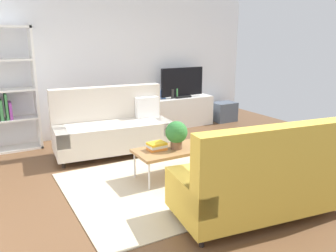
{
  "coord_description": "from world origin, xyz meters",
  "views": [
    {
      "loc": [
        -2.36,
        -3.83,
        1.95
      ],
      "look_at": [
        0.03,
        0.44,
        0.65
      ],
      "focal_mm": 36.77,
      "sensor_mm": 36.0,
      "label": 1
    }
  ],
  "objects_px": {
    "storage_trunk": "(224,112)",
    "coffee_table": "(174,150)",
    "potted_plant": "(176,133)",
    "bottle_1": "(177,93)",
    "couch_beige": "(112,127)",
    "bottle_0": "(172,94)",
    "couch_green": "(262,179)",
    "table_book_0": "(157,149)",
    "vase_1": "(163,95)",
    "tv": "(182,83)",
    "tv_console": "(181,112)",
    "vase_0": "(157,95)"
  },
  "relations": [
    {
      "from": "coffee_table",
      "to": "storage_trunk",
      "type": "height_order",
      "value": "storage_trunk"
    },
    {
      "from": "couch_beige",
      "to": "table_book_0",
      "type": "distance_m",
      "value": 1.36
    },
    {
      "from": "couch_green",
      "to": "tv_console",
      "type": "height_order",
      "value": "couch_green"
    },
    {
      "from": "coffee_table",
      "to": "tv",
      "type": "height_order",
      "value": "tv"
    },
    {
      "from": "bottle_0",
      "to": "table_book_0",
      "type": "bearing_deg",
      "value": -124.38
    },
    {
      "from": "table_book_0",
      "to": "vase_1",
      "type": "height_order",
      "value": "vase_1"
    },
    {
      "from": "bottle_0",
      "to": "bottle_1",
      "type": "relative_size",
      "value": 1.0
    },
    {
      "from": "couch_beige",
      "to": "coffee_table",
      "type": "bearing_deg",
      "value": 110.09
    },
    {
      "from": "couch_beige",
      "to": "coffee_table",
      "type": "distance_m",
      "value": 1.47
    },
    {
      "from": "potted_plant",
      "to": "vase_1",
      "type": "xyz_separation_m",
      "value": [
        1.11,
        2.43,
        0.09
      ]
    },
    {
      "from": "couch_green",
      "to": "tv_console",
      "type": "relative_size",
      "value": 1.42
    },
    {
      "from": "storage_trunk",
      "to": "vase_1",
      "type": "xyz_separation_m",
      "value": [
        -1.53,
        0.15,
        0.51
      ]
    },
    {
      "from": "tv",
      "to": "table_book_0",
      "type": "xyz_separation_m",
      "value": [
        -1.79,
        -2.28,
        -0.51
      ]
    },
    {
      "from": "couch_beige",
      "to": "vase_1",
      "type": "distance_m",
      "value": 1.84
    },
    {
      "from": "couch_green",
      "to": "table_book_0",
      "type": "distance_m",
      "value": 1.57
    },
    {
      "from": "couch_green",
      "to": "tv",
      "type": "height_order",
      "value": "tv"
    },
    {
      "from": "couch_green",
      "to": "storage_trunk",
      "type": "distance_m",
      "value": 4.39
    },
    {
      "from": "storage_trunk",
      "to": "coffee_table",
      "type": "bearing_deg",
      "value": -139.58
    },
    {
      "from": "storage_trunk",
      "to": "bottle_1",
      "type": "distance_m",
      "value": 1.35
    },
    {
      "from": "couch_beige",
      "to": "tv",
      "type": "height_order",
      "value": "tv"
    },
    {
      "from": "tv_console",
      "to": "bottle_0",
      "type": "relative_size",
      "value": 6.78
    },
    {
      "from": "table_book_0",
      "to": "couch_green",
      "type": "bearing_deg",
      "value": -71.09
    },
    {
      "from": "couch_beige",
      "to": "bottle_0",
      "type": "relative_size",
      "value": 9.53
    },
    {
      "from": "couch_green",
      "to": "coffee_table",
      "type": "xyz_separation_m",
      "value": [
        -0.28,
        1.42,
        -0.05
      ]
    },
    {
      "from": "storage_trunk",
      "to": "table_book_0",
      "type": "distance_m",
      "value": 3.64
    },
    {
      "from": "couch_beige",
      "to": "table_book_0",
      "type": "bearing_deg",
      "value": 101.34
    },
    {
      "from": "vase_0",
      "to": "bottle_1",
      "type": "bearing_deg",
      "value": -11.51
    },
    {
      "from": "couch_green",
      "to": "bottle_0",
      "type": "relative_size",
      "value": 9.66
    },
    {
      "from": "vase_1",
      "to": "bottle_1",
      "type": "xyz_separation_m",
      "value": [
        0.29,
        -0.09,
        0.02
      ]
    },
    {
      "from": "coffee_table",
      "to": "bottle_1",
      "type": "distance_m",
      "value": 2.75
    },
    {
      "from": "storage_trunk",
      "to": "vase_1",
      "type": "relative_size",
      "value": 2.94
    },
    {
      "from": "tv_console",
      "to": "table_book_0",
      "type": "relative_size",
      "value": 5.83
    },
    {
      "from": "bottle_1",
      "to": "table_book_0",
      "type": "bearing_deg",
      "value": -126.28
    },
    {
      "from": "couch_green",
      "to": "table_book_0",
      "type": "xyz_separation_m",
      "value": [
        -0.51,
        1.49,
        -0.0
      ]
    },
    {
      "from": "couch_beige",
      "to": "storage_trunk",
      "type": "distance_m",
      "value": 3.17
    },
    {
      "from": "table_book_0",
      "to": "vase_0",
      "type": "relative_size",
      "value": 1.28
    },
    {
      "from": "coffee_table",
      "to": "vase_1",
      "type": "xyz_separation_m",
      "value": [
        1.13,
        2.42,
        0.34
      ]
    },
    {
      "from": "couch_beige",
      "to": "potted_plant",
      "type": "bearing_deg",
      "value": 110.99
    },
    {
      "from": "tv_console",
      "to": "vase_1",
      "type": "height_order",
      "value": "vase_1"
    },
    {
      "from": "storage_trunk",
      "to": "potted_plant",
      "type": "distance_m",
      "value": 3.51
    },
    {
      "from": "table_book_0",
      "to": "potted_plant",
      "type": "bearing_deg",
      "value": -18.2
    },
    {
      "from": "table_book_0",
      "to": "storage_trunk",
      "type": "bearing_deg",
      "value": 37.2
    },
    {
      "from": "tv_console",
      "to": "tv",
      "type": "xyz_separation_m",
      "value": [
        0.0,
        -0.02,
        0.63
      ]
    },
    {
      "from": "vase_1",
      "to": "bottle_1",
      "type": "height_order",
      "value": "bottle_1"
    },
    {
      "from": "coffee_table",
      "to": "tv_console",
      "type": "xyz_separation_m",
      "value": [
        1.56,
        2.37,
        -0.07
      ]
    },
    {
      "from": "table_book_0",
      "to": "vase_1",
      "type": "relative_size",
      "value": 1.36
    },
    {
      "from": "coffee_table",
      "to": "tv_console",
      "type": "relative_size",
      "value": 0.79
    },
    {
      "from": "vase_0",
      "to": "bottle_1",
      "type": "relative_size",
      "value": 0.91
    },
    {
      "from": "coffee_table",
      "to": "storage_trunk",
      "type": "bearing_deg",
      "value": 40.42
    },
    {
      "from": "coffee_table",
      "to": "bottle_1",
      "type": "bearing_deg",
      "value": 58.54
    }
  ]
}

